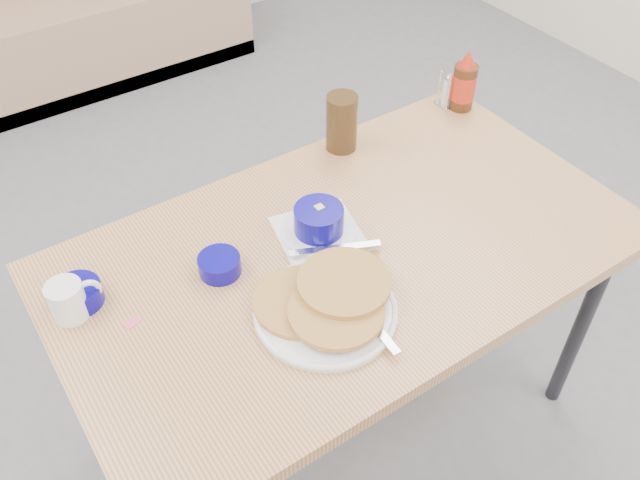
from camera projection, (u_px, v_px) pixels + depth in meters
ground at (389, 478)px, 2.01m from camera, size 6.00×6.00×0.00m
booth_bench at (54, 14)px, 3.43m from camera, size 1.90×0.56×1.22m
dining_table at (347, 265)px, 1.67m from camera, size 1.40×0.80×0.76m
pancake_plate at (326, 305)px, 1.47m from camera, size 0.32×0.34×0.06m
coffee_mug at (69, 300)px, 1.45m from camera, size 0.12×0.08×0.09m
grits_setting at (319, 224)px, 1.63m from camera, size 0.24×0.25×0.08m
creamer_bowl at (78, 295)px, 1.49m from camera, size 0.11×0.11×0.05m
butter_bowl at (220, 265)px, 1.55m from camera, size 0.10×0.10×0.04m
amber_tumbler at (342, 123)px, 1.86m from camera, size 0.09×0.09×0.16m
condiment_caddy at (454, 90)px, 2.06m from camera, size 0.10×0.06×0.12m
syrup_bottle at (464, 84)px, 2.01m from camera, size 0.07×0.07×0.19m
sugar_wrapper at (132, 323)px, 1.46m from camera, size 0.04×0.03×0.00m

